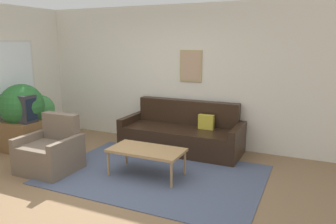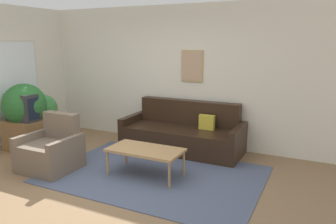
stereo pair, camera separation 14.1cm
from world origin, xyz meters
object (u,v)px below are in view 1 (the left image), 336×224
(tv, at_px, (20,108))
(armchair, at_px, (51,153))
(coffee_table, at_px, (147,151))
(potted_plant_tall, at_px, (22,107))
(couch, at_px, (182,134))

(tv, height_order, armchair, tv)
(coffee_table, relative_size, tv, 1.86)
(armchair, relative_size, potted_plant_tall, 0.70)
(couch, bearing_deg, armchair, -130.19)
(potted_plant_tall, bearing_deg, coffee_table, -3.63)
(tv, distance_m, armchair, 1.36)
(couch, distance_m, potted_plant_tall, 3.03)
(tv, height_order, potted_plant_tall, potted_plant_tall)
(coffee_table, bearing_deg, tv, 178.92)
(potted_plant_tall, bearing_deg, armchair, -26.25)
(couch, height_order, potted_plant_tall, potted_plant_tall)
(tv, bearing_deg, armchair, -22.74)
(armchair, bearing_deg, coffee_table, -1.91)
(coffee_table, xyz_separation_m, armchair, (-1.48, -0.44, -0.10))
(couch, xyz_separation_m, tv, (-2.67, -1.30, 0.51))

